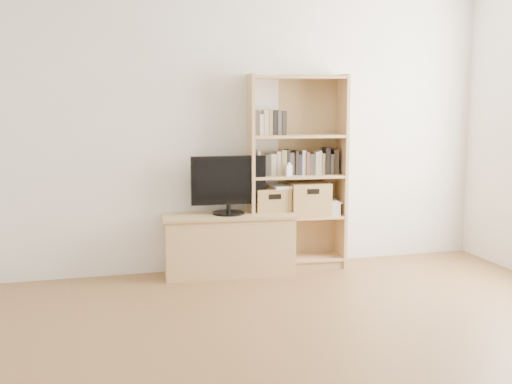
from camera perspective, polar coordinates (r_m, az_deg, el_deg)
name	(u,v)px	position (r m, az deg, el deg)	size (l,w,h in m)	color
floor	(364,379)	(3.72, 9.56, -16.08)	(4.50, 5.00, 0.01)	brown
back_wall	(248,124)	(5.75, -0.74, 6.05)	(4.50, 0.02, 2.60)	silver
tv_stand	(229,245)	(5.63, -2.44, -4.75)	(1.11, 0.42, 0.51)	tan
bookshelf	(297,172)	(5.76, 3.65, 1.75)	(0.87, 0.31, 1.74)	tan
television	(228,185)	(5.54, -2.47, 0.62)	(0.65, 0.05, 0.51)	black
books_row_mid	(296,163)	(5.77, 3.62, 2.62)	(0.79, 0.15, 0.21)	#252233
books_row_upper	(276,124)	(5.70, 1.75, 6.03)	(0.35, 0.13, 0.18)	#252233
baby_monitor	(289,171)	(5.64, 2.94, 1.92)	(0.05, 0.03, 0.10)	white
basket_left	(272,202)	(5.74, 1.39, -0.89)	(0.31, 0.25, 0.25)	tan
basket_right	(308,199)	(5.81, 4.66, -0.60)	(0.36, 0.29, 0.29)	tan
laptop	(289,186)	(5.75, 2.95, 0.52)	(0.32, 0.23, 0.03)	silver
magazine_stack	(329,208)	(5.88, 6.47, -1.42)	(0.17, 0.24, 0.11)	beige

